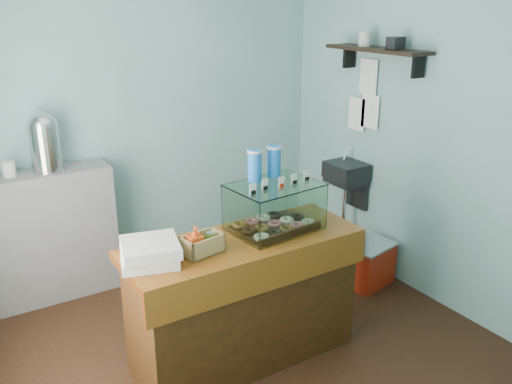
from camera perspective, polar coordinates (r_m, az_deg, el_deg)
ground at (r=4.20m, az=-3.09°, el=-15.04°), size 3.50×3.50×0.00m
room_shell at (r=3.54m, az=-3.29°, el=8.51°), size 3.54×3.04×2.82m
counter at (r=3.76m, az=-1.30°, el=-11.19°), size 1.60×0.60×0.90m
back_shelf at (r=4.79m, az=-20.61°, el=-4.26°), size 1.00×0.32×1.10m
display_case at (r=3.69m, az=1.69°, el=-1.26°), size 0.63×0.49×0.54m
condiment_crate at (r=3.36m, az=-5.83°, el=-5.42°), size 0.27×0.19×0.19m
pastry_boxes at (r=3.30m, az=-11.13°, el=-6.23°), size 0.41×0.42×0.13m
coffee_urn at (r=4.54m, az=-21.40°, el=5.07°), size 0.26×0.26×0.47m
red_cooler at (r=4.91m, az=11.71°, el=-7.36°), size 0.49×0.41×0.38m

